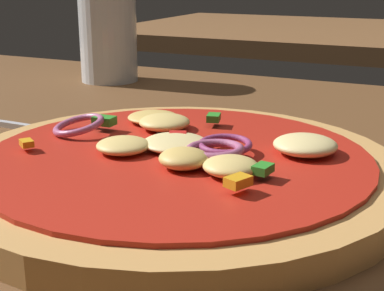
# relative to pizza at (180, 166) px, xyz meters

# --- Properties ---
(dining_table) EXTENTS (1.34, 0.80, 0.04)m
(dining_table) POSITION_rel_pizza_xyz_m (0.01, -0.00, -0.03)
(dining_table) COLOR brown
(dining_table) RESTS_ON ground
(pizza) EXTENTS (0.29, 0.29, 0.03)m
(pizza) POSITION_rel_pizza_xyz_m (0.00, 0.00, 0.00)
(pizza) COLOR tan
(pizza) RESTS_ON dining_table
(fork) EXTENTS (0.18, 0.02, 0.01)m
(fork) POSITION_rel_pizza_xyz_m (-0.18, 0.06, -0.01)
(fork) COLOR silver
(fork) RESTS_ON dining_table
(beer_glass) EXTENTS (0.07, 0.07, 0.14)m
(beer_glass) POSITION_rel_pizza_xyz_m (-0.24, 0.28, 0.05)
(beer_glass) COLOR silver
(beer_glass) RESTS_ON dining_table
(background_table) EXTENTS (0.88, 0.62, 0.04)m
(background_table) POSITION_rel_pizza_xyz_m (-0.18, 1.06, -0.03)
(background_table) COLOR brown
(background_table) RESTS_ON ground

